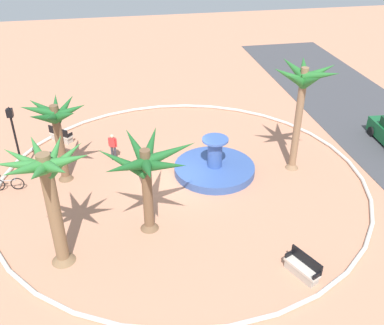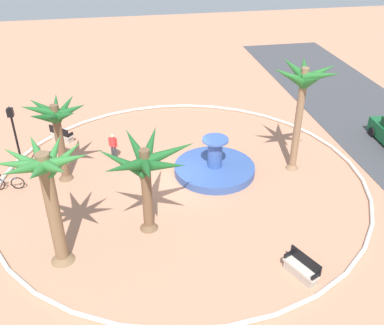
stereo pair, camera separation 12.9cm
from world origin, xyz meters
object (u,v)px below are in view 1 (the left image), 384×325
Objects in this scene: bench_east at (302,269)px; palm_tree_near_fountain at (303,88)px; bench_west at (61,136)px; fountain at (214,168)px; palm_tree_mid_plaza at (146,167)px; person_cyclist_photo at (113,146)px; palm_tree_by_curb at (55,121)px; lamppost at (15,135)px; bicycle_red_frame at (8,184)px; trash_bin at (50,158)px; palm_tree_far_side at (47,181)px.

palm_tree_near_fountain is at bearing 160.77° from bench_east.
bench_west is at bearing -113.88° from palm_tree_near_fountain.
fountain is 8.58m from bench_east.
person_cyclist_photo is at bearing -168.19° from palm_tree_mid_plaza.
lamppost is (-1.14, -2.39, -1.17)m from palm_tree_by_curb.
fountain is at bearing 79.21° from lamppost.
bench_east is 17.41m from bench_west.
palm_tree_by_curb reaches higher than bicycle_red_frame.
lamppost reaches higher than person_cyclist_photo.
palm_tree_mid_plaza is 11.21m from bench_west.
bench_east is 15.59m from bicycle_red_frame.
palm_tree_near_fountain reaches higher than bench_east.
bicycle_red_frame is (-0.71, -15.70, -4.49)m from palm_tree_near_fountain.
palm_tree_by_curb is 6.41× the size of trash_bin.
fountain is 0.73× the size of palm_tree_near_fountain.
palm_tree_by_curb reaches higher than bench_east.
fountain is 2.73× the size of bench_east.
lamppost is 2.55m from trash_bin.
bicycle_red_frame is at bearing -69.29° from person_cyclist_photo.
bicycle_red_frame is (5.17, -2.44, 0.04)m from bench_west.
bench_west is (-5.87, -13.26, -4.52)m from palm_tree_near_fountain.
palm_tree_by_curb reaches higher than person_cyclist_photo.
bench_east is 2.28× the size of trash_bin.
palm_tree_far_side is at bearing -105.45° from bench_east.
palm_tree_mid_plaza is 9.10m from trash_bin.
palm_tree_far_side is (5.37, -12.53, -0.76)m from palm_tree_near_fountain.
palm_tree_by_curb is at bearing 100.37° from bicycle_red_frame.
person_cyclist_photo is at bearing 120.35° from palm_tree_by_curb.
trash_bin is (-1.80, -0.94, -3.17)m from palm_tree_by_curb.
palm_tree_near_fountain is 3.64× the size of bicycle_red_frame.
palm_tree_by_curb reaches higher than palm_tree_mid_plaza.
fountain is 0.97× the size of palm_tree_by_curb.
lamppost is 2.66m from bicycle_red_frame.
palm_tree_by_curb is at bearing 64.41° from lamppost.
palm_tree_near_fountain is at bearing 66.12° from bench_west.
person_cyclist_photo reaches higher than bicycle_red_frame.
palm_tree_near_fountain reaches higher than person_cyclist_photo.
bench_west is at bearing -154.64° from palm_tree_mid_plaza.
palm_tree_mid_plaza is (3.88, -8.64, -1.47)m from palm_tree_near_fountain.
fountain reaches higher than bicycle_red_frame.
bicycle_red_frame is 1.02× the size of person_cyclist_photo.
palm_tree_by_curb is 4.34m from bicycle_red_frame.
person_cyclist_photo is (-8.21, 2.48, -3.16)m from palm_tree_far_side.
lamppost is at bearing -100.79° from fountain.
person_cyclist_photo is (-2.84, -10.05, -3.92)m from palm_tree_near_fountain.
palm_tree_by_curb is 6.59m from palm_tree_mid_plaza.
palm_tree_near_fountain reaches higher than palm_tree_far_side.
lamppost reaches higher than bench_east.
lamppost is at bearing -28.78° from bench_west.
bench_east is at bearing 55.81° from bicycle_red_frame.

